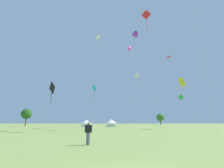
{
  "coord_description": "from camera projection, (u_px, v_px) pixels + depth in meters",
  "views": [
    {
      "loc": [
        -0.72,
        -3.94,
        1.7
      ],
      "look_at": [
        0.0,
        32.0,
        10.79
      ],
      "focal_mm": 24.29,
      "sensor_mm": 36.0,
      "label": 1
    }
  ],
  "objects": [
    {
      "name": "kite_red_parafoil",
      "position": [
        169.0,
        57.0,
        57.59
      ],
      "size": [
        2.13,
        3.19,
        26.24
      ],
      "color": "red",
      "rests_on": "ground"
    },
    {
      "name": "kite_white_parafoil",
      "position": [
        98.0,
        38.0,
        45.77
      ],
      "size": [
        2.17,
        2.59,
        27.03
      ],
      "color": "white",
      "rests_on": "ground"
    },
    {
      "name": "kite_green_diamond",
      "position": [
        181.0,
        97.0,
        60.38
      ],
      "size": [
        2.57,
        1.77,
        12.65
      ],
      "color": "green",
      "rests_on": "ground"
    },
    {
      "name": "kite_yellow_box",
      "position": [
        182.0,
        82.0,
        42.58
      ],
      "size": [
        3.21,
        2.01,
        13.94
      ],
      "color": "yellow",
      "rests_on": "ground"
    },
    {
      "name": "kite_purple_delta",
      "position": [
        134.0,
        34.0,
        56.11
      ],
      "size": [
        4.36,
        3.7,
        34.86
      ],
      "color": "purple",
      "rests_on": "ground"
    },
    {
      "name": "kite_magenta_delta",
      "position": [
        129.0,
        49.0,
        66.42
      ],
      "size": [
        3.11,
        3.45,
        34.18
      ],
      "color": "#E02DA3",
      "rests_on": "ground"
    },
    {
      "name": "kite_white_diamond",
      "position": [
        136.0,
        76.0,
        60.52
      ],
      "size": [
        2.12,
        1.8,
        21.3
      ],
      "color": "white",
      "rests_on": "ground"
    },
    {
      "name": "kite_black_diamond",
      "position": [
        52.0,
        88.0,
        32.95
      ],
      "size": [
        2.85,
        2.39,
        10.4
      ],
      "color": "black",
      "rests_on": "ground"
    },
    {
      "name": "kite_red_diamond",
      "position": [
        146.0,
        17.0,
        39.32
      ],
      "size": [
        2.9,
        1.48,
        30.13
      ],
      "color": "red",
      "rests_on": "ground"
    },
    {
      "name": "kite_cyan_diamond",
      "position": [
        94.0,
        89.0,
        35.67
      ],
      "size": [
        1.07,
        2.25,
        10.43
      ],
      "color": "#1EB7CC",
      "rests_on": "ground"
    },
    {
      "name": "person_spectator",
      "position": [
        88.0,
        133.0,
        11.79
      ],
      "size": [
        0.57,
        0.3,
        1.73
      ],
      "color": "#565B66",
      "rests_on": "ground"
    },
    {
      "name": "festival_tent_center",
      "position": [
        86.0,
        123.0,
        60.4
      ],
      "size": [
        4.05,
        4.05,
        2.63
      ],
      "color": "white",
      "rests_on": "ground"
    },
    {
      "name": "festival_tent_left",
      "position": [
        111.0,
        122.0,
        60.63
      ],
      "size": [
        4.43,
        4.43,
        2.88
      ],
      "color": "white",
      "rests_on": "ground"
    },
    {
      "name": "tree_distant_left",
      "position": [
        27.0,
        114.0,
        71.07
      ],
      "size": [
        4.79,
        4.79,
        7.94
      ],
      "color": "brown",
      "rests_on": "ground"
    },
    {
      "name": "tree_distant_right",
      "position": [
        160.0,
        117.0,
        90.82
      ],
      "size": [
        4.56,
        4.56,
        6.78
      ],
      "color": "brown",
      "rests_on": "ground"
    }
  ]
}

